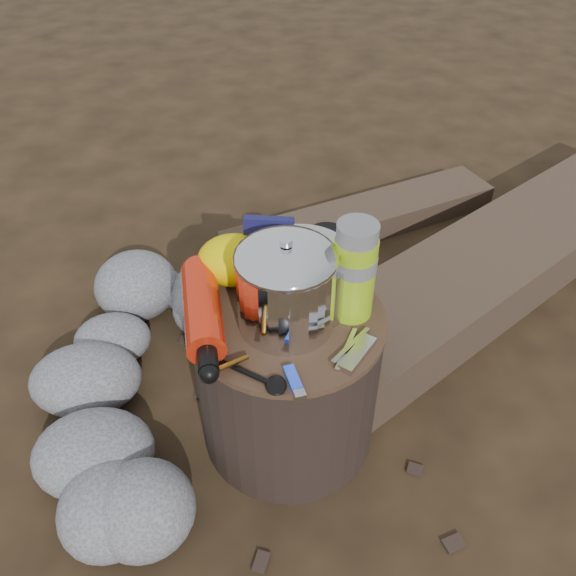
{
  "coord_description": "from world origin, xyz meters",
  "views": [
    {
      "loc": [
        -0.05,
        -0.96,
        1.29
      ],
      "look_at": [
        0.0,
        0.0,
        0.48
      ],
      "focal_mm": 37.6,
      "sensor_mm": 36.0,
      "label": 1
    }
  ],
  "objects_px": {
    "fuel_bottle": "(202,309)",
    "travel_mug": "(326,256)",
    "camping_pot": "(286,285)",
    "thermos": "(354,271)",
    "log_main": "(496,263)",
    "stump": "(288,378)"
  },
  "relations": [
    {
      "from": "fuel_bottle",
      "to": "travel_mug",
      "type": "height_order",
      "value": "travel_mug"
    },
    {
      "from": "log_main",
      "to": "travel_mug",
      "type": "bearing_deg",
      "value": -92.5
    },
    {
      "from": "log_main",
      "to": "thermos",
      "type": "xyz_separation_m",
      "value": [
        -0.57,
        -0.54,
        0.42
      ]
    },
    {
      "from": "log_main",
      "to": "stump",
      "type": "bearing_deg",
      "value": -88.72
    },
    {
      "from": "thermos",
      "to": "camping_pot",
      "type": "bearing_deg",
      "value": -169.49
    },
    {
      "from": "log_main",
      "to": "camping_pot",
      "type": "bearing_deg",
      "value": -88.3
    },
    {
      "from": "stump",
      "to": "travel_mug",
      "type": "relative_size",
      "value": 3.43
    },
    {
      "from": "camping_pot",
      "to": "travel_mug",
      "type": "distance_m",
      "value": 0.18
    },
    {
      "from": "camping_pot",
      "to": "log_main",
      "type": "bearing_deg",
      "value": 38.53
    },
    {
      "from": "stump",
      "to": "log_main",
      "type": "bearing_deg",
      "value": 38.11
    },
    {
      "from": "fuel_bottle",
      "to": "travel_mug",
      "type": "relative_size",
      "value": 2.67
    },
    {
      "from": "thermos",
      "to": "travel_mug",
      "type": "height_order",
      "value": "thermos"
    },
    {
      "from": "stump",
      "to": "fuel_bottle",
      "type": "relative_size",
      "value": 1.28
    },
    {
      "from": "thermos",
      "to": "travel_mug",
      "type": "distance_m",
      "value": 0.14
    },
    {
      "from": "stump",
      "to": "travel_mug",
      "type": "xyz_separation_m",
      "value": [
        0.09,
        0.14,
        0.26
      ]
    },
    {
      "from": "stump",
      "to": "log_main",
      "type": "xyz_separation_m",
      "value": [
        0.71,
        0.56,
        -0.11
      ]
    },
    {
      "from": "camping_pot",
      "to": "travel_mug",
      "type": "relative_size",
      "value": 1.66
    },
    {
      "from": "fuel_bottle",
      "to": "thermos",
      "type": "xyz_separation_m",
      "value": [
        0.32,
        0.02,
        0.07
      ]
    },
    {
      "from": "stump",
      "to": "travel_mug",
      "type": "distance_m",
      "value": 0.31
    },
    {
      "from": "camping_pot",
      "to": "travel_mug",
      "type": "height_order",
      "value": "camping_pot"
    },
    {
      "from": "camping_pot",
      "to": "fuel_bottle",
      "type": "relative_size",
      "value": 0.62
    },
    {
      "from": "fuel_bottle",
      "to": "travel_mug",
      "type": "bearing_deg",
      "value": 20.25
    }
  ]
}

